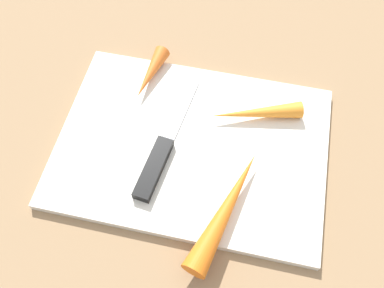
# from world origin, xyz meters

# --- Properties ---
(ground_plane) EXTENTS (1.40, 1.40, 0.00)m
(ground_plane) POSITION_xyz_m (0.00, 0.00, 0.00)
(ground_plane) COLOR #8C6D4C
(cutting_board) EXTENTS (0.36, 0.26, 0.01)m
(cutting_board) POSITION_xyz_m (0.00, 0.00, 0.01)
(cutting_board) COLOR silver
(cutting_board) RESTS_ON ground_plane
(knife) EXTENTS (0.04, 0.20, 0.01)m
(knife) POSITION_xyz_m (0.04, 0.04, 0.02)
(knife) COLOR #B7B7BC
(knife) RESTS_ON cutting_board
(carrot_longest) EXTENTS (0.08, 0.17, 0.03)m
(carrot_longest) POSITION_xyz_m (-0.06, 0.09, 0.03)
(carrot_longest) COLOR orange
(carrot_longest) RESTS_ON cutting_board
(carrot_medium) EXTENTS (0.13, 0.06, 0.02)m
(carrot_medium) POSITION_xyz_m (-0.08, -0.06, 0.02)
(carrot_medium) COLOR orange
(carrot_medium) RESTS_ON cutting_board
(carrot_shortest) EXTENTS (0.04, 0.09, 0.02)m
(carrot_shortest) POSITION_xyz_m (0.08, -0.10, 0.02)
(carrot_shortest) COLOR orange
(carrot_shortest) RESTS_ON cutting_board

